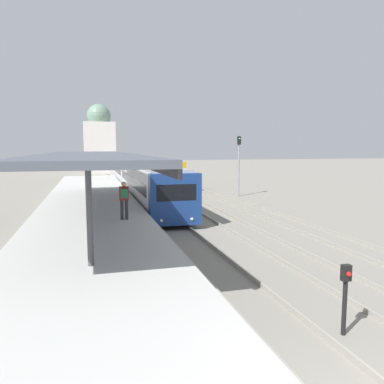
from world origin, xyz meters
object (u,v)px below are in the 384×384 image
(person_on_platform, at_px, (124,197))
(signal_mast_far, at_px, (239,159))
(train_near, at_px, (127,170))
(signal_post_near, at_px, (345,291))
(train_far, at_px, (148,167))

(person_on_platform, xyz_separation_m, signal_mast_far, (10.89, 13.51, 1.21))
(train_near, bearing_deg, signal_mast_far, -57.43)
(signal_post_near, relative_size, signal_mast_far, 0.31)
(signal_post_near, height_order, signal_mast_far, signal_mast_far)
(train_far, bearing_deg, train_near, -119.04)
(signal_post_near, distance_m, signal_mast_far, 24.19)
(train_near, height_order, train_far, train_near)
(person_on_platform, bearing_deg, signal_mast_far, 51.13)
(train_far, height_order, signal_post_near, train_far)
(person_on_platform, height_order, signal_mast_far, signal_mast_far)
(person_on_platform, bearing_deg, signal_post_near, -67.68)
(train_far, relative_size, signal_mast_far, 5.89)
(signal_post_near, bearing_deg, train_near, 91.96)
(signal_mast_far, bearing_deg, person_on_platform, -128.87)
(train_near, bearing_deg, person_on_platform, -95.84)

